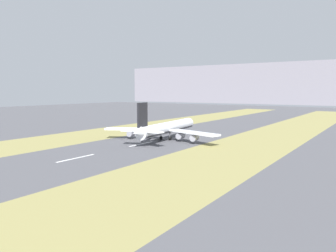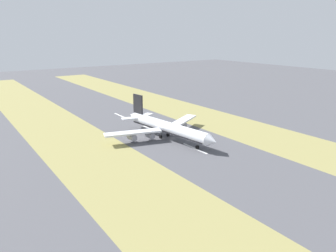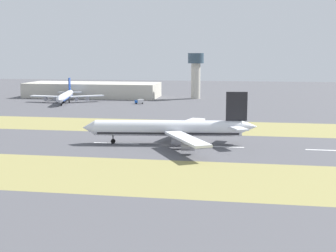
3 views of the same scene
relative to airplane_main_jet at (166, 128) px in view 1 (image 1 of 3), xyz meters
name	(u,v)px [view 1 (image 1 of 3)]	position (x,y,z in m)	size (l,w,h in m)	color
ground_plane	(166,139)	(-2.32, 2.64, -6.02)	(800.00, 800.00, 0.00)	#4C4C51
grass_median_west	(105,133)	(-47.32, 2.64, -6.02)	(40.00, 600.00, 0.01)	olive
grass_median_east	(247,147)	(42.68, 2.64, -6.02)	(40.00, 600.00, 0.01)	olive
centreline_dash_near	(76,158)	(-2.32, -58.11, -6.01)	(1.20, 18.00, 0.01)	silver
centreline_dash_mid	(141,144)	(-2.32, -18.11, -6.01)	(1.20, 18.00, 0.01)	silver
centreline_dash_far	(184,135)	(-2.32, 21.89, -6.01)	(1.20, 18.00, 0.01)	silver
airplane_main_jet	(166,128)	(0.00, 0.00, 0.00)	(63.63, 67.16, 20.20)	silver
mountain_ridge	(324,84)	(-2.32, 522.64, 32.10)	(800.00, 120.00, 76.24)	gray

